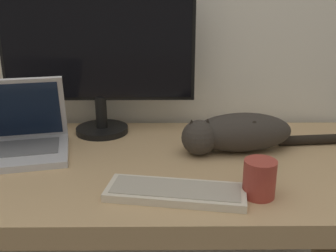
{
  "coord_description": "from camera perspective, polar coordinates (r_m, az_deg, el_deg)",
  "views": [
    {
      "loc": [
        0.16,
        -0.73,
        1.25
      ],
      "look_at": [
        0.17,
        0.32,
        0.89
      ],
      "focal_mm": 42.0,
      "sensor_mm": 36.0,
      "label": 1
    }
  ],
  "objects": [
    {
      "name": "desk",
      "position": [
        1.26,
        -7.95,
        -11.26
      ],
      "size": [
        1.68,
        0.7,
        0.77
      ],
      "color": "tan",
      "rests_on": "ground_plane"
    },
    {
      "name": "monitor",
      "position": [
        1.36,
        -10.14,
        10.39
      ],
      "size": [
        0.65,
        0.18,
        0.51
      ],
      "color": "black",
      "rests_on": "desk"
    },
    {
      "name": "laptop",
      "position": [
        1.3,
        -21.3,
        -1.81
      ],
      "size": [
        0.36,
        0.31,
        0.24
      ],
      "rotation": [
        0.0,
        0.0,
        0.22
      ],
      "color": "#B7B7BC",
      "rests_on": "desk"
    },
    {
      "name": "external_keyboard",
      "position": [
        0.98,
        1.11,
        -9.54
      ],
      "size": [
        0.36,
        0.17,
        0.02
      ],
      "rotation": [
        0.0,
        0.0,
        -0.16
      ],
      "color": "beige",
      "rests_on": "desk"
    },
    {
      "name": "cat",
      "position": [
        1.25,
        9.99,
        -0.91
      ],
      "size": [
        0.54,
        0.17,
        0.12
      ],
      "rotation": [
        0.0,
        0.0,
        0.1
      ],
      "color": "#332D28",
      "rests_on": "desk"
    },
    {
      "name": "coffee_mug",
      "position": [
        0.99,
        13.13,
        -7.44
      ],
      "size": [
        0.08,
        0.08,
        0.09
      ],
      "color": "#9E382D",
      "rests_on": "desk"
    }
  ]
}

